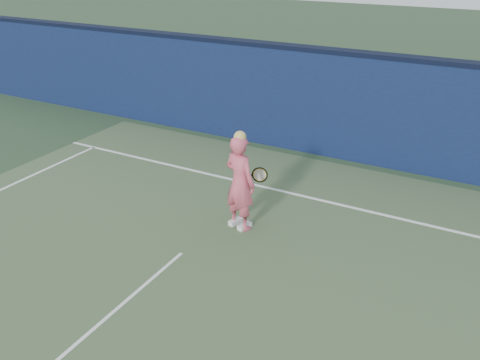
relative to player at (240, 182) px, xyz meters
The scene contains 6 objects.
ground 2.51m from the player, 100.84° to the right, with size 80.00×80.00×0.00m, color #263B24.
backstop_wall 4.24m from the player, 95.95° to the left, with size 24.00×0.40×2.50m, color #0D1839.
wall_cap 4.54m from the player, 95.95° to the left, with size 24.00×0.42×0.10m, color black.
player is the anchor object (origin of this frame).
racket 0.49m from the player, 74.46° to the left, with size 0.57×0.15×0.30m.
court_lines 2.81m from the player, 99.50° to the right, with size 11.00×12.04×0.01m.
Camera 1 is at (4.37, -4.95, 4.85)m, focal length 38.00 mm.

